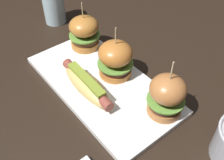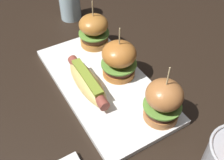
{
  "view_description": "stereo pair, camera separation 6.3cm",
  "coord_description": "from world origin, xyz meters",
  "px_view_note": "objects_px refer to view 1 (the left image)",
  "views": [
    {
      "loc": [
        0.4,
        -0.28,
        0.5
      ],
      "look_at": [
        0.04,
        0.0,
        0.05
      ],
      "focal_mm": 42.75,
      "sensor_mm": 36.0,
      "label": 1
    },
    {
      "loc": [
        0.43,
        -0.23,
        0.5
      ],
      "look_at": [
        0.04,
        0.0,
        0.05
      ],
      "focal_mm": 42.75,
      "sensor_mm": 36.0,
      "label": 2
    }
  ],
  "objects_px": {
    "platter_main": "(102,84)",
    "slider_left": "(84,32)",
    "slider_center": "(115,59)",
    "hot_dog": "(86,84)",
    "slider_right": "(167,95)",
    "water_glass": "(54,5)"
  },
  "relations": [
    {
      "from": "hot_dog",
      "to": "platter_main",
      "type": "bearing_deg",
      "value": 86.77
    },
    {
      "from": "platter_main",
      "to": "water_glass",
      "type": "xyz_separation_m",
      "value": [
        -0.35,
        0.07,
        0.05
      ]
    },
    {
      "from": "hot_dog",
      "to": "slider_right",
      "type": "xyz_separation_m",
      "value": [
        0.17,
        0.1,
        0.03
      ]
    },
    {
      "from": "slider_left",
      "to": "slider_center",
      "type": "xyz_separation_m",
      "value": [
        0.15,
        -0.01,
        0.0
      ]
    },
    {
      "from": "slider_left",
      "to": "water_glass",
      "type": "xyz_separation_m",
      "value": [
        -0.19,
        0.01,
        -0.0
      ]
    },
    {
      "from": "slider_center",
      "to": "slider_right",
      "type": "relative_size",
      "value": 0.96
    },
    {
      "from": "hot_dog",
      "to": "slider_center",
      "type": "bearing_deg",
      "value": 91.73
    },
    {
      "from": "slider_right",
      "to": "water_glass",
      "type": "bearing_deg",
      "value": 178.78
    },
    {
      "from": "platter_main",
      "to": "slider_left",
      "type": "height_order",
      "value": "slider_left"
    },
    {
      "from": "slider_right",
      "to": "slider_left",
      "type": "bearing_deg",
      "value": -179.99
    },
    {
      "from": "water_glass",
      "to": "slider_right",
      "type": "bearing_deg",
      "value": -1.22
    },
    {
      "from": "hot_dog",
      "to": "slider_left",
      "type": "xyz_separation_m",
      "value": [
        -0.15,
        0.1,
        0.03
      ]
    },
    {
      "from": "hot_dog",
      "to": "slider_right",
      "type": "bearing_deg",
      "value": 31.31
    },
    {
      "from": "slider_left",
      "to": "water_glass",
      "type": "relative_size",
      "value": 1.16
    },
    {
      "from": "hot_dog",
      "to": "water_glass",
      "type": "relative_size",
      "value": 1.58
    },
    {
      "from": "slider_left",
      "to": "slider_center",
      "type": "distance_m",
      "value": 0.15
    },
    {
      "from": "slider_center",
      "to": "slider_left",
      "type": "bearing_deg",
      "value": 177.48
    },
    {
      "from": "platter_main",
      "to": "slider_right",
      "type": "relative_size",
      "value": 2.84
    },
    {
      "from": "platter_main",
      "to": "water_glass",
      "type": "relative_size",
      "value": 3.45
    },
    {
      "from": "platter_main",
      "to": "slider_left",
      "type": "xyz_separation_m",
      "value": [
        -0.15,
        0.06,
        0.06
      ]
    },
    {
      "from": "hot_dog",
      "to": "slider_left",
      "type": "distance_m",
      "value": 0.18
    },
    {
      "from": "slider_left",
      "to": "slider_center",
      "type": "bearing_deg",
      "value": -2.52
    }
  ]
}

